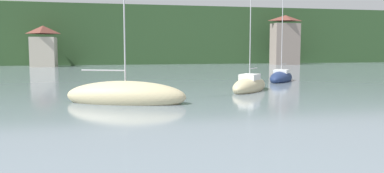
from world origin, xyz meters
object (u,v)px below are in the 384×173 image
Objects in this scene: shore_building_westcentral at (285,41)px; sailboat_far_9 at (281,78)px; sailboat_mid_1 at (250,86)px; shore_building_west at (44,47)px; sailboat_mid_0 at (126,96)px.

shore_building_westcentral is 44.38m from sailboat_far_9.
shore_building_westcentral is at bearing -169.49° from sailboat_far_9.
shore_building_westcentral reaches higher than sailboat_far_9.
shore_building_westcentral reaches higher than sailboat_mid_1.
shore_building_west is at bearing -106.88° from sailboat_far_9.
sailboat_far_9 is (6.78, 8.20, -0.03)m from sailboat_mid_1.
shore_building_westcentral is at bearing -169.20° from sailboat_mid_1.
shore_building_westcentral is (49.23, -1.05, 1.36)m from shore_building_west.
sailboat_mid_1 reaches higher than shore_building_west.
shore_building_west is 50.24m from sailboat_far_9.
shore_building_west is 0.72× the size of sailboat_mid_0.
sailboat_mid_1 is at bearing -64.99° from shore_building_west.
shore_building_west is 0.79× the size of sailboat_mid_1.
shore_building_west is 49.26m from shore_building_westcentral.
shore_building_west is at bearing 178.78° from shore_building_westcentral.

